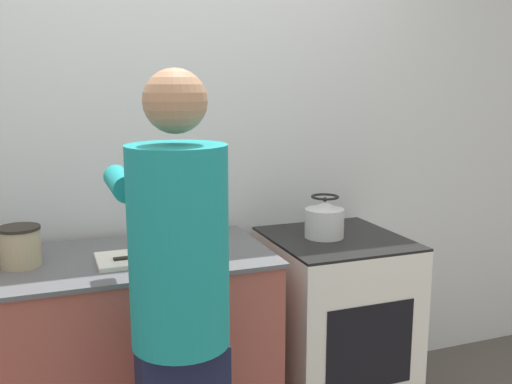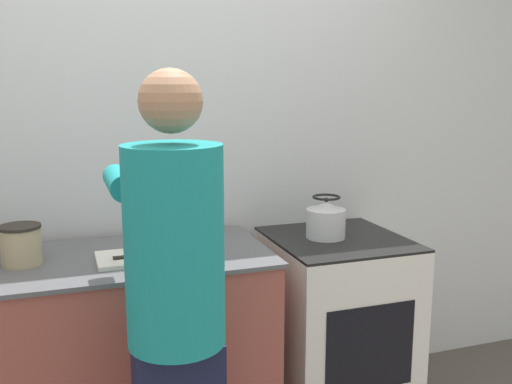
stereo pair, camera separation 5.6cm
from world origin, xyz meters
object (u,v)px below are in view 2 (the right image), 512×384
(cutting_board, at_px, (141,257))
(knife, at_px, (136,256))
(person, at_px, (175,305))
(kettle, at_px, (326,220))
(oven, at_px, (336,327))
(canister_jar, at_px, (21,245))

(cutting_board, distance_m, knife, 0.03)
(person, xyz_separation_m, kettle, (0.84, 0.60, 0.08))
(cutting_board, relative_size, knife, 1.80)
(kettle, bearing_deg, oven, -21.91)
(person, distance_m, cutting_board, 0.50)
(oven, relative_size, cutting_board, 2.58)
(oven, bearing_deg, knife, -173.91)
(oven, bearing_deg, canister_jar, 179.80)
(person, bearing_deg, oven, 33.08)
(person, distance_m, canister_jar, 0.77)
(cutting_board, bearing_deg, canister_jar, 169.29)
(knife, xyz_separation_m, kettle, (0.90, 0.12, 0.05))
(knife, relative_size, canister_jar, 1.22)
(oven, relative_size, kettle, 4.48)
(knife, distance_m, canister_jar, 0.45)
(cutting_board, height_order, kettle, kettle)
(cutting_board, distance_m, kettle, 0.88)
(person, bearing_deg, canister_jar, 130.01)
(person, relative_size, canister_jar, 10.40)
(person, relative_size, kettle, 8.28)
(oven, xyz_separation_m, knife, (-0.95, -0.10, 0.49))
(oven, height_order, knife, knife)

